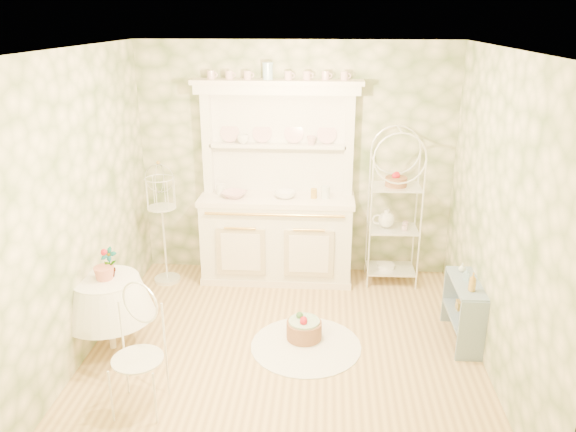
# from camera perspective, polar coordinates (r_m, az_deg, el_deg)

# --- Properties ---
(floor) EXTENTS (3.60, 3.60, 0.00)m
(floor) POSITION_cam_1_polar(r_m,az_deg,el_deg) (5.39, -0.38, -13.42)
(floor) COLOR tan
(floor) RESTS_ON ground
(ceiling) EXTENTS (3.60, 3.60, 0.00)m
(ceiling) POSITION_cam_1_polar(r_m,az_deg,el_deg) (4.51, -0.46, 16.59)
(ceiling) COLOR white
(ceiling) RESTS_ON floor
(wall_left) EXTENTS (3.60, 3.60, 0.00)m
(wall_left) POSITION_cam_1_polar(r_m,az_deg,el_deg) (5.23, -20.48, 0.67)
(wall_left) COLOR #F3E3C0
(wall_left) RESTS_ON floor
(wall_right) EXTENTS (3.60, 3.60, 0.00)m
(wall_right) POSITION_cam_1_polar(r_m,az_deg,el_deg) (4.99, 20.68, -0.28)
(wall_right) COLOR #F3E3C0
(wall_right) RESTS_ON floor
(wall_back) EXTENTS (3.60, 3.60, 0.00)m
(wall_back) POSITION_cam_1_polar(r_m,az_deg,el_deg) (6.50, 0.81, 5.54)
(wall_back) COLOR #F3E3C0
(wall_back) RESTS_ON floor
(wall_front) EXTENTS (3.60, 3.60, 0.00)m
(wall_front) POSITION_cam_1_polar(r_m,az_deg,el_deg) (3.15, -2.98, -10.79)
(wall_front) COLOR #F3E3C0
(wall_front) RESTS_ON floor
(kitchen_dresser) EXTENTS (1.87, 0.61, 2.29)m
(kitchen_dresser) POSITION_cam_1_polar(r_m,az_deg,el_deg) (6.30, -1.17, 3.14)
(kitchen_dresser) COLOR white
(kitchen_dresser) RESTS_ON floor
(bakers_rack) EXTENTS (0.60, 0.43, 1.90)m
(bakers_rack) POSITION_cam_1_polar(r_m,az_deg,el_deg) (6.40, 10.77, 1.23)
(bakers_rack) COLOR white
(bakers_rack) RESTS_ON floor
(side_shelf) EXTENTS (0.36, 0.76, 0.63)m
(side_shelf) POSITION_cam_1_polar(r_m,az_deg,el_deg) (5.62, 17.41, -9.16)
(side_shelf) COLOR #7C93A5
(side_shelf) RESTS_ON floor
(round_table) EXTENTS (0.73, 0.73, 0.66)m
(round_table) POSITION_cam_1_polar(r_m,az_deg,el_deg) (5.50, -17.67, -9.69)
(round_table) COLOR white
(round_table) RESTS_ON floor
(cafe_chair) EXTENTS (0.52, 0.52, 0.87)m
(cafe_chair) POSITION_cam_1_polar(r_m,az_deg,el_deg) (4.62, -15.02, -14.00)
(cafe_chair) COLOR white
(cafe_chair) RESTS_ON floor
(birdcage_stand) EXTENTS (0.37, 0.37, 1.39)m
(birdcage_stand) POSITION_cam_1_polar(r_m,az_deg,el_deg) (6.52, -12.57, -0.91)
(birdcage_stand) COLOR white
(birdcage_stand) RESTS_ON floor
(floor_basket) EXTENTS (0.47, 0.47, 0.24)m
(floor_basket) POSITION_cam_1_polar(r_m,az_deg,el_deg) (5.49, 1.65, -11.28)
(floor_basket) COLOR #996542
(floor_basket) RESTS_ON floor
(lace_rug) EXTENTS (1.25, 1.25, 0.01)m
(lace_rug) POSITION_cam_1_polar(r_m,az_deg,el_deg) (5.44, 1.83, -13.03)
(lace_rug) COLOR white
(lace_rug) RESTS_ON floor
(bowl_floral) EXTENTS (0.35, 0.35, 0.07)m
(bowl_floral) POSITION_cam_1_polar(r_m,az_deg,el_deg) (6.35, -5.49, 1.98)
(bowl_floral) COLOR white
(bowl_floral) RESTS_ON kitchen_dresser
(bowl_white) EXTENTS (0.30, 0.30, 0.08)m
(bowl_white) POSITION_cam_1_polar(r_m,az_deg,el_deg) (6.31, -0.30, 1.94)
(bowl_white) COLOR white
(bowl_white) RESTS_ON kitchen_dresser
(cup_left) EXTENTS (0.16, 0.16, 0.10)m
(cup_left) POSITION_cam_1_polar(r_m,az_deg,el_deg) (6.39, -4.59, 7.61)
(cup_left) COLOR white
(cup_left) RESTS_ON kitchen_dresser
(cup_right) EXTENTS (0.13, 0.13, 0.10)m
(cup_right) POSITION_cam_1_polar(r_m,az_deg,el_deg) (6.31, 2.38, 7.50)
(cup_right) COLOR white
(cup_right) RESTS_ON kitchen_dresser
(potted_geranium) EXTENTS (0.15, 0.10, 0.28)m
(potted_geranium) POSITION_cam_1_polar(r_m,az_deg,el_deg) (5.30, -17.69, -4.58)
(potted_geranium) COLOR #3F7238
(potted_geranium) RESTS_ON round_table
(bottle_amber) EXTENTS (0.07, 0.07, 0.18)m
(bottle_amber) POSITION_cam_1_polar(r_m,az_deg,el_deg) (5.31, 18.22, -6.59)
(bottle_amber) COLOR #B38935
(bottle_amber) RESTS_ON side_shelf
(bottle_blue) EXTENTS (0.07, 0.07, 0.12)m
(bottle_blue) POSITION_cam_1_polar(r_m,az_deg,el_deg) (5.52, 17.66, -5.84)
(bottle_blue) COLOR #9AC4DB
(bottle_blue) RESTS_ON side_shelf
(bottle_glass) EXTENTS (0.08, 0.08, 0.09)m
(bottle_glass) POSITION_cam_1_polar(r_m,az_deg,el_deg) (5.67, 17.26, -5.13)
(bottle_glass) COLOR silver
(bottle_glass) RESTS_ON side_shelf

